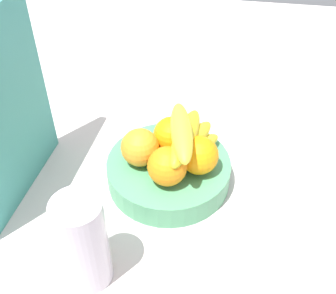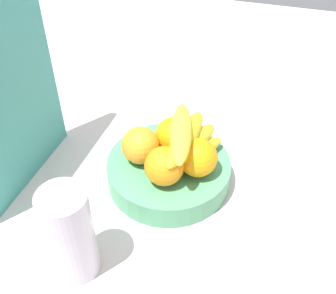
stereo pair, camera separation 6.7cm
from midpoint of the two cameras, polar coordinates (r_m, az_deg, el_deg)
The scene contains 9 objects.
ground_plane at distance 91.17cm, azimuth 2.74°, elevation -3.74°, with size 180.00×140.00×3.00cm, color silver.
fruit_bowl at distance 86.01cm, azimuth 2.22°, elevation -3.35°, with size 24.78×24.78×5.17cm, color #4D9668.
orange_front_left at distance 82.18cm, azimuth -1.42°, elevation 0.14°, with size 7.46×7.46×7.46cm, color orange.
orange_front_right at distance 78.02cm, azimuth 1.95°, elevation -2.67°, with size 7.46×7.46×7.46cm, color orange.
orange_center at distance 80.11cm, azimuth 6.43°, elevation -1.51°, with size 7.46×7.46×7.46cm, color orange.
orange_back_left at distance 84.59cm, azimuth 2.85°, elevation 1.54°, with size 7.46×7.46×7.46cm, color orange.
banana_bunch at distance 80.45cm, azimuth 4.62°, elevation 0.39°, with size 18.56×14.48×10.60cm.
cutting_board at distance 80.97cm, azimuth -18.49°, elevation 5.19°, with size 28.00×1.80×36.00cm, color teal.
thermos_tumbler at distance 68.90cm, azimuth -10.31°, elevation -11.61°, with size 7.80×7.80×17.95cm, color silver.
Camera 2 is at (-61.74, -16.05, 63.69)cm, focal length 45.37 mm.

